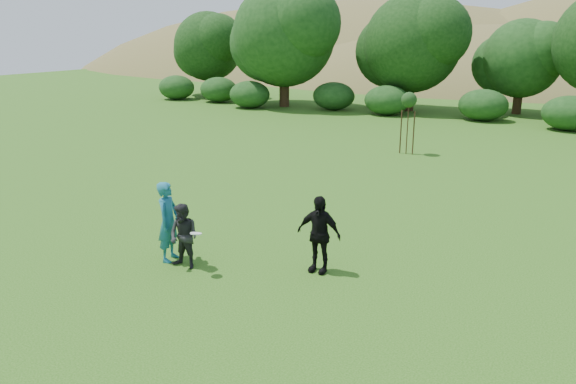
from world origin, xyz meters
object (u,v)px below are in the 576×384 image
Objects in this scene: player_teal at (168,222)px; sapling at (409,102)px; player_black at (319,234)px; player_grey at (184,236)px.

sapling is (1.58, 15.03, 1.42)m from player_teal.
player_black is (3.55, 1.09, -0.07)m from player_teal.
player_grey is 0.56× the size of sapling.
sapling reaches higher than player_grey.
player_teal is 1.26× the size of player_grey.
sapling is at bearing 98.44° from player_black.
sapling reaches higher than player_black.
player_teal is at bearing -96.01° from sapling.
player_grey is at bearing -120.94° from player_teal.
player_black is at bearing -85.20° from player_teal.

